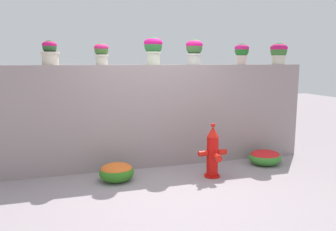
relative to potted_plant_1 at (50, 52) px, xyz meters
name	(u,v)px	position (x,y,z in m)	size (l,w,h in m)	color
ground_plane	(171,187)	(1.65, -1.17, -1.99)	(24.00, 24.00, 0.00)	gray
stone_wall	(152,116)	(1.65, -0.03, -1.10)	(5.78, 0.31, 1.79)	gray
potted_plant_1	(50,52)	(0.00, 0.00, 0.00)	(0.30, 0.30, 0.39)	beige
potted_plant_2	(101,52)	(0.80, -0.04, 0.00)	(0.23, 0.23, 0.35)	beige
potted_plant_3	(153,48)	(1.68, -0.03, 0.09)	(0.32, 0.32, 0.47)	beige
potted_plant_4	(194,50)	(2.45, 0.01, 0.06)	(0.30, 0.30, 0.45)	beige
potted_plant_5	(242,51)	(3.40, 0.01, 0.04)	(0.27, 0.27, 0.39)	beige
potted_plant_6	(279,52)	(4.16, -0.04, 0.04)	(0.33, 0.33, 0.41)	beige
fire_hydrant	(213,153)	(2.43, -0.92, -1.60)	(0.48, 0.38, 0.87)	red
flower_bush_left	(117,171)	(0.92, -0.68, -1.84)	(0.54, 0.49, 0.30)	#30731F
flower_bush_right	(265,157)	(3.62, -0.58, -1.86)	(0.59, 0.53, 0.27)	#38832F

